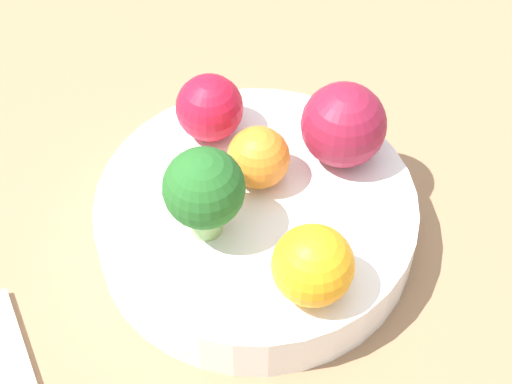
{
  "coord_description": "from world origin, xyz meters",
  "views": [
    {
      "loc": [
        -0.15,
        -0.3,
        0.48
      ],
      "look_at": [
        0.0,
        0.0,
        0.07
      ],
      "focal_mm": 60.0,
      "sensor_mm": 36.0,
      "label": 1
    }
  ],
  "objects": [
    {
      "name": "orange_back",
      "position": [
        0.01,
        0.02,
        0.08
      ],
      "size": [
        0.04,
        0.04,
        0.04
      ],
      "color": "orange",
      "rests_on": "bowl"
    },
    {
      "name": "apple_red",
      "position": [
        0.07,
        0.01,
        0.08
      ],
      "size": [
        0.05,
        0.05,
        0.05
      ],
      "color": "maroon",
      "rests_on": "bowl"
    },
    {
      "name": "orange_front",
      "position": [
        0.0,
        -0.07,
        0.08
      ],
      "size": [
        0.05,
        0.05,
        0.05
      ],
      "color": "orange",
      "rests_on": "bowl"
    },
    {
      "name": "bowl",
      "position": [
        0.0,
        0.0,
        0.04
      ],
      "size": [
        0.2,
        0.2,
        0.04
      ],
      "color": "white",
      "rests_on": "table_surface"
    },
    {
      "name": "ground_plane",
      "position": [
        0.0,
        0.0,
        0.0
      ],
      "size": [
        6.0,
        6.0,
        0.0
      ],
      "primitive_type": "plane",
      "color": "gray"
    },
    {
      "name": "broccoli",
      "position": [
        -0.04,
        -0.01,
        0.09
      ],
      "size": [
        0.05,
        0.05,
        0.06
      ],
      "color": "#8CB76B",
      "rests_on": "bowl"
    },
    {
      "name": "apple_green",
      "position": [
        0.0,
        0.07,
        0.08
      ],
      "size": [
        0.04,
        0.04,
        0.04
      ],
      "color": "#B7142D",
      "rests_on": "bowl"
    },
    {
      "name": "table_surface",
      "position": [
        0.0,
        0.0,
        0.01
      ],
      "size": [
        1.2,
        1.2,
        0.02
      ],
      "color": "#936D4C",
      "rests_on": "ground_plane"
    }
  ]
}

